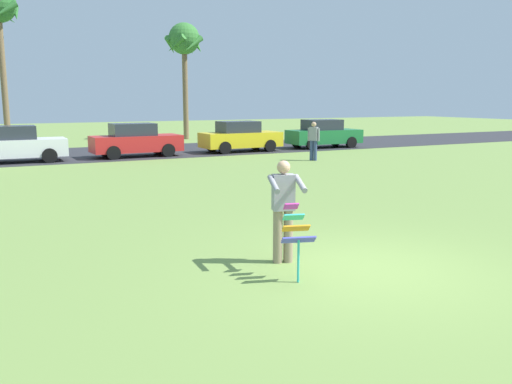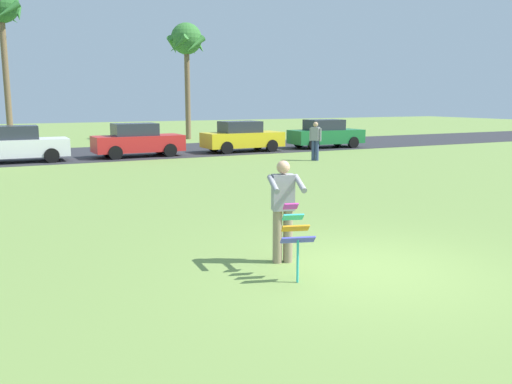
{
  "view_description": "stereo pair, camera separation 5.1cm",
  "coord_description": "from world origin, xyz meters",
  "px_view_note": "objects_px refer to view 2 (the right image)",
  "views": [
    {
      "loc": [
        -5.4,
        -6.55,
        2.71
      ],
      "look_at": [
        -1.07,
        1.97,
        1.05
      ],
      "focal_mm": 37.36,
      "sensor_mm": 36.0,
      "label": 1
    },
    {
      "loc": [
        -5.35,
        -6.58,
        2.71
      ],
      "look_at": [
        -1.07,
        1.97,
        1.05
      ],
      "focal_mm": 37.36,
      "sensor_mm": 36.0,
      "label": 2
    }
  ],
  "objects_px": {
    "person_kite_flyer": "(283,207)",
    "parked_car_green": "(326,134)",
    "parked_car_red": "(138,141)",
    "parked_car_yellow": "(242,137)",
    "palm_tree_right_near": "(1,12)",
    "person_walker_near": "(315,140)",
    "kite_held": "(295,231)",
    "palm_tree_centre_far": "(186,43)",
    "parked_car_white": "(16,145)"
  },
  "relations": [
    {
      "from": "palm_tree_right_near",
      "to": "palm_tree_centre_far",
      "type": "xyz_separation_m",
      "value": [
        11.22,
        -0.78,
        -1.35
      ]
    },
    {
      "from": "person_kite_flyer",
      "to": "kite_held",
      "type": "bearing_deg",
      "value": -106.7
    },
    {
      "from": "person_kite_flyer",
      "to": "parked_car_white",
      "type": "xyz_separation_m",
      "value": [
        -3.24,
        17.82,
        -0.18
      ]
    },
    {
      "from": "person_kite_flyer",
      "to": "palm_tree_right_near",
      "type": "relative_size",
      "value": 0.19
    },
    {
      "from": "kite_held",
      "to": "palm_tree_centre_far",
      "type": "height_order",
      "value": "palm_tree_centre_far"
    },
    {
      "from": "person_walker_near",
      "to": "palm_tree_centre_far",
      "type": "bearing_deg",
      "value": 92.52
    },
    {
      "from": "parked_car_yellow",
      "to": "palm_tree_centre_far",
      "type": "distance_m",
      "value": 11.46
    },
    {
      "from": "person_kite_flyer",
      "to": "parked_car_green",
      "type": "distance_m",
      "value": 21.97
    },
    {
      "from": "parked_car_red",
      "to": "parked_car_green",
      "type": "bearing_deg",
      "value": 0.01
    },
    {
      "from": "person_kite_flyer",
      "to": "person_walker_near",
      "type": "xyz_separation_m",
      "value": [
        8.81,
        12.66,
        -0.02
      ]
    },
    {
      "from": "parked_car_green",
      "to": "palm_tree_right_near",
      "type": "relative_size",
      "value": 0.46
    },
    {
      "from": "palm_tree_centre_far",
      "to": "person_kite_flyer",
      "type": "bearing_deg",
      "value": -106.36
    },
    {
      "from": "person_kite_flyer",
      "to": "parked_car_green",
      "type": "xyz_separation_m",
      "value": [
        12.85,
        17.82,
        -0.18
      ]
    },
    {
      "from": "parked_car_yellow",
      "to": "palm_tree_centre_far",
      "type": "bearing_deg",
      "value": 86.9
    },
    {
      "from": "parked_car_green",
      "to": "person_walker_near",
      "type": "xyz_separation_m",
      "value": [
        -4.04,
        -5.16,
        0.16
      ]
    },
    {
      "from": "parked_car_green",
      "to": "palm_tree_centre_far",
      "type": "height_order",
      "value": "palm_tree_centre_far"
    },
    {
      "from": "parked_car_green",
      "to": "person_walker_near",
      "type": "height_order",
      "value": "person_walker_near"
    },
    {
      "from": "kite_held",
      "to": "palm_tree_centre_far",
      "type": "relative_size",
      "value": 0.14
    },
    {
      "from": "person_kite_flyer",
      "to": "parked_car_green",
      "type": "bearing_deg",
      "value": 54.2
    },
    {
      "from": "parked_car_white",
      "to": "palm_tree_centre_far",
      "type": "bearing_deg",
      "value": 41.12
    },
    {
      "from": "parked_car_green",
      "to": "person_kite_flyer",
      "type": "bearing_deg",
      "value": -125.8
    },
    {
      "from": "parked_car_yellow",
      "to": "parked_car_green",
      "type": "xyz_separation_m",
      "value": [
        5.24,
        0.0,
        0.0
      ]
    },
    {
      "from": "person_walker_near",
      "to": "parked_car_white",
      "type": "bearing_deg",
      "value": 156.81
    },
    {
      "from": "kite_held",
      "to": "person_walker_near",
      "type": "distance_m",
      "value": 16.22
    },
    {
      "from": "parked_car_white",
      "to": "person_kite_flyer",
      "type": "bearing_deg",
      "value": -79.7
    },
    {
      "from": "parked_car_white",
      "to": "parked_car_green",
      "type": "height_order",
      "value": "same"
    },
    {
      "from": "parked_car_yellow",
      "to": "palm_tree_right_near",
      "type": "relative_size",
      "value": 0.46
    },
    {
      "from": "parked_car_green",
      "to": "person_walker_near",
      "type": "relative_size",
      "value": 2.46
    },
    {
      "from": "parked_car_yellow",
      "to": "parked_car_red",
      "type": "bearing_deg",
      "value": -180.0
    },
    {
      "from": "palm_tree_right_near",
      "to": "parked_car_green",
      "type": "bearing_deg",
      "value": -33.95
    },
    {
      "from": "parked_car_white",
      "to": "kite_held",
      "type": "bearing_deg",
      "value": -80.86
    },
    {
      "from": "kite_held",
      "to": "palm_tree_right_near",
      "type": "height_order",
      "value": "palm_tree_right_near"
    },
    {
      "from": "parked_car_green",
      "to": "palm_tree_right_near",
      "type": "xyz_separation_m",
      "value": [
        -15.92,
        10.72,
        7.03
      ]
    },
    {
      "from": "parked_car_white",
      "to": "palm_tree_right_near",
      "type": "xyz_separation_m",
      "value": [
        0.17,
        10.72,
        7.03
      ]
    },
    {
      "from": "parked_car_red",
      "to": "person_walker_near",
      "type": "bearing_deg",
      "value": -37.46
    },
    {
      "from": "parked_car_white",
      "to": "parked_car_red",
      "type": "relative_size",
      "value": 0.99
    },
    {
      "from": "person_walker_near",
      "to": "palm_tree_right_near",
      "type": "bearing_deg",
      "value": 126.81
    },
    {
      "from": "parked_car_red",
      "to": "parked_car_green",
      "type": "xyz_separation_m",
      "value": [
        10.78,
        0.0,
        0.0
      ]
    },
    {
      "from": "kite_held",
      "to": "parked_car_green",
      "type": "bearing_deg",
      "value": 54.89
    },
    {
      "from": "parked_car_red",
      "to": "palm_tree_centre_far",
      "type": "distance_m",
      "value": 12.96
    },
    {
      "from": "parked_car_white",
      "to": "palm_tree_centre_far",
      "type": "height_order",
      "value": "palm_tree_centre_far"
    },
    {
      "from": "parked_car_red",
      "to": "parked_car_yellow",
      "type": "relative_size",
      "value": 1.0
    },
    {
      "from": "parked_car_green",
      "to": "parked_car_red",
      "type": "bearing_deg",
      "value": -179.99
    },
    {
      "from": "person_kite_flyer",
      "to": "person_walker_near",
      "type": "bearing_deg",
      "value": 55.15
    },
    {
      "from": "palm_tree_centre_far",
      "to": "parked_car_yellow",
      "type": "bearing_deg",
      "value": -93.1
    },
    {
      "from": "parked_car_yellow",
      "to": "palm_tree_right_near",
      "type": "xyz_separation_m",
      "value": [
        -10.68,
        10.72,
        7.03
      ]
    },
    {
      "from": "kite_held",
      "to": "parked_car_green",
      "type": "xyz_separation_m",
      "value": [
        13.09,
        18.62,
        0.01
      ]
    },
    {
      "from": "parked_car_red",
      "to": "palm_tree_centre_far",
      "type": "relative_size",
      "value": 0.54
    },
    {
      "from": "person_kite_flyer",
      "to": "parked_car_red",
      "type": "height_order",
      "value": "person_kite_flyer"
    },
    {
      "from": "kite_held",
      "to": "palm_tree_right_near",
      "type": "relative_size",
      "value": 0.12
    }
  ]
}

